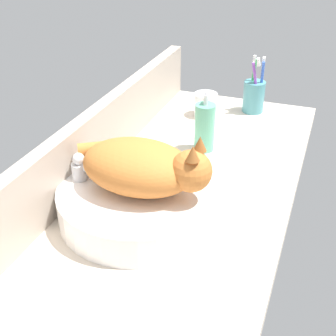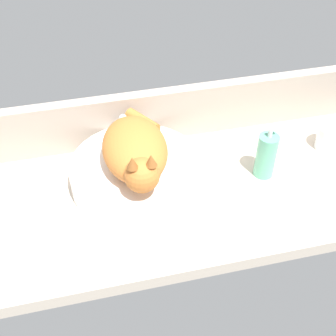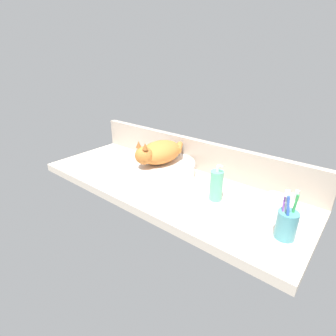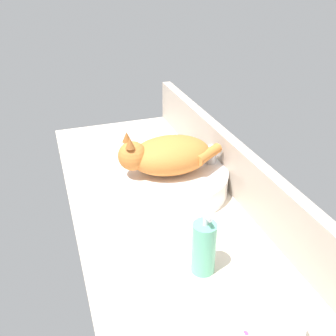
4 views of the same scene
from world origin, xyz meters
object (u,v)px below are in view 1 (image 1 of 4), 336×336
(faucet, at_px, (85,179))
(water_glass, at_px, (206,106))
(cat, at_px, (144,167))
(toothbrush_cup, at_px, (254,95))
(soap_dispenser, at_px, (205,127))
(sink_basin, at_px, (139,202))

(faucet, bearing_deg, water_glass, -10.29)
(cat, relative_size, faucet, 2.37)
(toothbrush_cup, xyz_separation_m, water_glass, (-0.09, 0.14, -0.02))
(soap_dispenser, bearing_deg, faucet, 154.64)
(soap_dispenser, relative_size, toothbrush_cup, 0.90)
(soap_dispenser, bearing_deg, toothbrush_cup, -13.35)
(sink_basin, distance_m, cat, 0.09)
(sink_basin, distance_m, soap_dispenser, 0.36)
(cat, distance_m, soap_dispenser, 0.36)
(cat, distance_m, water_glass, 0.60)
(faucet, height_order, water_glass, faucet)
(faucet, relative_size, toothbrush_cup, 0.73)
(cat, xyz_separation_m, toothbrush_cup, (0.68, -0.11, -0.07))
(soap_dispenser, distance_m, water_glass, 0.24)
(cat, relative_size, water_glass, 4.25)
(sink_basin, relative_size, cat, 1.11)
(faucet, bearing_deg, soap_dispenser, -25.36)
(sink_basin, height_order, faucet, faucet)
(faucet, relative_size, water_glass, 1.79)
(sink_basin, distance_m, faucet, 0.13)
(soap_dispenser, distance_m, toothbrush_cup, 0.33)
(sink_basin, bearing_deg, toothbrush_cup, -10.04)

